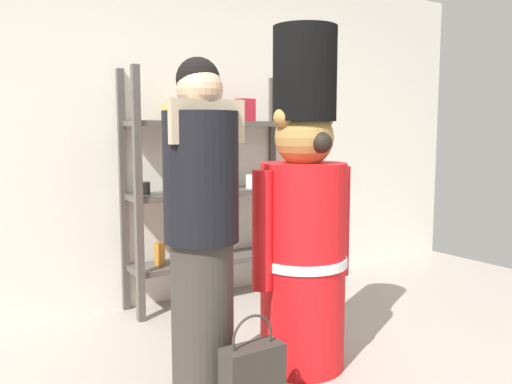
% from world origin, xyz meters
% --- Properties ---
extents(back_wall, '(6.40, 0.12, 2.60)m').
position_xyz_m(back_wall, '(0.00, 2.20, 1.30)').
color(back_wall, silver).
rests_on(back_wall, ground_plane).
extents(merchandise_shelf, '(1.35, 0.35, 1.73)m').
position_xyz_m(merchandise_shelf, '(0.41, 1.98, 0.87)').
color(merchandise_shelf, '#4C4742').
rests_on(merchandise_shelf, ground_plane).
extents(teddy_bear_guard, '(0.64, 0.48, 1.85)m').
position_xyz_m(teddy_bear_guard, '(0.25, 0.67, 0.81)').
color(teddy_bear_guard, red).
rests_on(teddy_bear_guard, ground_plane).
extents(person_shopper, '(0.37, 0.35, 1.64)m').
position_xyz_m(person_shopper, '(-0.39, 0.63, 0.85)').
color(person_shopper, '#38332D').
rests_on(person_shopper, ground_plane).
extents(shopping_bag, '(0.29, 0.13, 0.49)m').
position_xyz_m(shopping_bag, '(-0.29, 0.35, 0.18)').
color(shopping_bag, '#332D28').
rests_on(shopping_bag, ground_plane).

